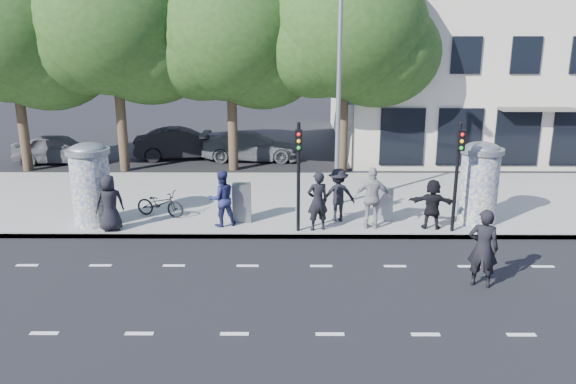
{
  "coord_description": "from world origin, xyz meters",
  "views": [
    {
      "loc": [
        -0.81,
        -12.7,
        6.04
      ],
      "look_at": [
        -0.91,
        3.5,
        1.5
      ],
      "focal_mm": 35.0,
      "sensor_mm": 36.0,
      "label": 1
    }
  ],
  "objects_px": {
    "traffic_pole_near": "(298,166)",
    "bicycle": "(160,204)",
    "street_lamp": "(339,73)",
    "ped_c": "(222,198)",
    "ad_column_left": "(91,182)",
    "ped_d": "(338,195)",
    "man_road": "(483,248)",
    "ped_b": "(318,201)",
    "car_mid": "(183,144)",
    "car_left": "(59,149)",
    "cabinet_right": "(385,204)",
    "traffic_pole_far": "(458,166)",
    "ped_f": "(432,204)",
    "car_right": "(251,146)",
    "ped_a": "(110,203)",
    "ped_e": "(372,198)",
    "ad_column_right": "(479,181)",
    "cabinet_left": "(242,203)"
  },
  "relations": [
    {
      "from": "man_road",
      "to": "car_mid",
      "type": "bearing_deg",
      "value": -34.57
    },
    {
      "from": "ad_column_right",
      "to": "car_right",
      "type": "bearing_deg",
      "value": 128.38
    },
    {
      "from": "traffic_pole_far",
      "to": "ped_b",
      "type": "height_order",
      "value": "traffic_pole_far"
    },
    {
      "from": "traffic_pole_far",
      "to": "ped_f",
      "type": "bearing_deg",
      "value": 152.69
    },
    {
      "from": "ad_column_left",
      "to": "ad_column_right",
      "type": "xyz_separation_m",
      "value": [
        12.4,
        0.2,
        0.0
      ]
    },
    {
      "from": "ad_column_right",
      "to": "ped_f",
      "type": "height_order",
      "value": "ad_column_right"
    },
    {
      "from": "man_road",
      "to": "car_mid",
      "type": "xyz_separation_m",
      "value": [
        -10.21,
        14.88,
        -0.22
      ]
    },
    {
      "from": "ped_c",
      "to": "car_mid",
      "type": "relative_size",
      "value": 0.38
    },
    {
      "from": "cabinet_right",
      "to": "car_right",
      "type": "distance_m",
      "value": 11.09
    },
    {
      "from": "ped_d",
      "to": "traffic_pole_far",
      "type": "bearing_deg",
      "value": 157.21
    },
    {
      "from": "ad_column_right",
      "to": "ped_f",
      "type": "bearing_deg",
      "value": -159.53
    },
    {
      "from": "street_lamp",
      "to": "man_road",
      "type": "distance_m",
      "value": 8.08
    },
    {
      "from": "ad_column_left",
      "to": "car_left",
      "type": "height_order",
      "value": "ad_column_left"
    },
    {
      "from": "traffic_pole_far",
      "to": "car_mid",
      "type": "bearing_deg",
      "value": 132.89
    },
    {
      "from": "ped_f",
      "to": "cabinet_right",
      "type": "height_order",
      "value": "ped_f"
    },
    {
      "from": "traffic_pole_near",
      "to": "car_mid",
      "type": "relative_size",
      "value": 0.72
    },
    {
      "from": "ped_b",
      "to": "ped_f",
      "type": "distance_m",
      "value": 3.61
    },
    {
      "from": "ped_b",
      "to": "cabinet_right",
      "type": "bearing_deg",
      "value": -171.23
    },
    {
      "from": "ad_column_left",
      "to": "bicycle",
      "type": "height_order",
      "value": "ad_column_left"
    },
    {
      "from": "ad_column_left",
      "to": "ped_e",
      "type": "bearing_deg",
      "value": -2.35
    },
    {
      "from": "ped_a",
      "to": "car_right",
      "type": "xyz_separation_m",
      "value": [
        3.61,
        10.97,
        -0.32
      ]
    },
    {
      "from": "traffic_pole_near",
      "to": "cabinet_right",
      "type": "height_order",
      "value": "traffic_pole_near"
    },
    {
      "from": "street_lamp",
      "to": "ped_c",
      "type": "xyz_separation_m",
      "value": [
        -3.83,
        -2.3,
        -3.75
      ]
    },
    {
      "from": "ped_e",
      "to": "car_left",
      "type": "distance_m",
      "value": 17.04
    },
    {
      "from": "cabinet_left",
      "to": "car_left",
      "type": "bearing_deg",
      "value": 134.05
    },
    {
      "from": "ped_b",
      "to": "man_road",
      "type": "xyz_separation_m",
      "value": [
        3.9,
        -3.72,
        -0.09
      ]
    },
    {
      "from": "traffic_pole_near",
      "to": "bicycle",
      "type": "xyz_separation_m",
      "value": [
        -4.62,
        1.48,
        -1.64
      ]
    },
    {
      "from": "ped_d",
      "to": "man_road",
      "type": "distance_m",
      "value": 5.63
    },
    {
      "from": "traffic_pole_near",
      "to": "cabinet_left",
      "type": "xyz_separation_m",
      "value": [
        -1.83,
        0.99,
        -1.45
      ]
    },
    {
      "from": "traffic_pole_near",
      "to": "bicycle",
      "type": "bearing_deg",
      "value": 162.25
    },
    {
      "from": "ped_f",
      "to": "car_mid",
      "type": "bearing_deg",
      "value": -37.35
    },
    {
      "from": "ad_column_right",
      "to": "car_left",
      "type": "height_order",
      "value": "ad_column_right"
    },
    {
      "from": "ad_column_left",
      "to": "cabinet_right",
      "type": "relative_size",
      "value": 2.51
    },
    {
      "from": "traffic_pole_near",
      "to": "cabinet_right",
      "type": "bearing_deg",
      "value": 22.31
    },
    {
      "from": "cabinet_right",
      "to": "ped_b",
      "type": "bearing_deg",
      "value": -141.69
    },
    {
      "from": "ad_column_left",
      "to": "ped_a",
      "type": "height_order",
      "value": "ad_column_left"
    },
    {
      "from": "traffic_pole_near",
      "to": "ad_column_left",
      "type": "bearing_deg",
      "value": 173.89
    },
    {
      "from": "traffic_pole_near",
      "to": "ped_d",
      "type": "relative_size",
      "value": 1.94
    },
    {
      "from": "ped_f",
      "to": "bicycle",
      "type": "distance_m",
      "value": 8.9
    },
    {
      "from": "ad_column_right",
      "to": "bicycle",
      "type": "relative_size",
      "value": 1.57
    },
    {
      "from": "cabinet_right",
      "to": "street_lamp",
      "type": "bearing_deg",
      "value": 145.37
    },
    {
      "from": "ad_column_right",
      "to": "man_road",
      "type": "relative_size",
      "value": 1.33
    },
    {
      "from": "car_mid",
      "to": "street_lamp",
      "type": "bearing_deg",
      "value": -149.65
    },
    {
      "from": "ped_a",
      "to": "ped_f",
      "type": "bearing_deg",
      "value": 157.27
    },
    {
      "from": "ped_e",
      "to": "street_lamp",
      "type": "bearing_deg",
      "value": -68.16
    },
    {
      "from": "car_right",
      "to": "ped_e",
      "type": "bearing_deg",
      "value": -155.02
    },
    {
      "from": "man_road",
      "to": "car_mid",
      "type": "height_order",
      "value": "man_road"
    },
    {
      "from": "ped_f",
      "to": "man_road",
      "type": "bearing_deg",
      "value": 105.12
    },
    {
      "from": "ad_column_left",
      "to": "man_road",
      "type": "height_order",
      "value": "ad_column_left"
    },
    {
      "from": "ped_a",
      "to": "cabinet_right",
      "type": "distance_m",
      "value": 8.78
    }
  ]
}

